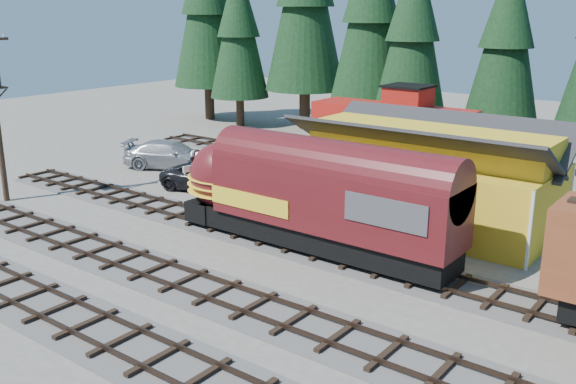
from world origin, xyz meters
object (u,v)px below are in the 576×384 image
Objects in this scene: caboose at (392,134)px; pickup_truck_b at (171,155)px; depot at (428,166)px; locomotive at (304,199)px; pickup_truck_a at (209,177)px.

pickup_truck_b is at bearing -150.02° from caboose.
depot is 9.63m from caboose.
pickup_truck_a is (-10.11, 4.34, -1.50)m from locomotive.
depot is at bearing -94.66° from pickup_truck_a.
caboose is 1.83× the size of pickup_truck_a.
depot is 1.23× the size of caboose.
depot is 2.25× the size of pickup_truck_a.
caboose reaches higher than locomotive.
depot is at bearing -117.02° from pickup_truck_b.
pickup_truck_a is at bearing 156.79° from locomotive.
caboose is 1.64× the size of pickup_truck_b.
caboose is 14.71m from pickup_truck_b.
locomotive is at bearing -112.95° from depot.
locomotive is 14.38m from caboose.
pickup_truck_a is 6.28m from pickup_truck_b.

